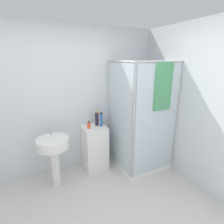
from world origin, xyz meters
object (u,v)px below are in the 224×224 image
sink (53,149)px  soap_dispenser (89,125)px  shampoo_bottle_tall_black (97,118)px  shampoo_bottle_blue (101,120)px

sink → soap_dispenser: sink is taller
sink → shampoo_bottle_tall_black: (0.81, 0.25, 0.29)m
sink → shampoo_bottle_blue: (0.87, 0.17, 0.28)m
shampoo_bottle_tall_black → shampoo_bottle_blue: 0.10m
soap_dispenser → shampoo_bottle_tall_black: size_ratio=0.52×
sink → soap_dispenser: bearing=15.0°
soap_dispenser → shampoo_bottle_tall_black: 0.21m
shampoo_bottle_blue → soap_dispenser: bearing=-179.4°
soap_dispenser → shampoo_bottle_tall_black: (0.18, 0.08, 0.07)m
soap_dispenser → sink: bearing=-165.0°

